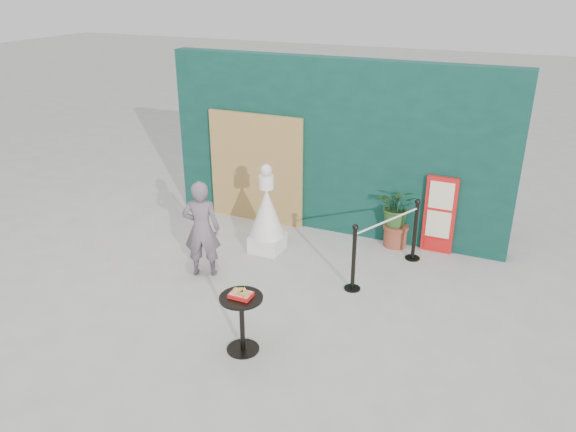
# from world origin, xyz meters

# --- Properties ---
(ground) EXTENTS (60.00, 60.00, 0.00)m
(ground) POSITION_xyz_m (0.00, 0.00, 0.00)
(ground) COLOR #ADAAA5
(ground) RESTS_ON ground
(back_wall) EXTENTS (6.00, 0.30, 3.00)m
(back_wall) POSITION_xyz_m (0.00, 3.15, 1.50)
(back_wall) COLOR #0B3229
(back_wall) RESTS_ON ground
(bamboo_fence) EXTENTS (1.80, 0.08, 2.00)m
(bamboo_fence) POSITION_xyz_m (-1.40, 2.94, 1.00)
(bamboo_fence) COLOR tan
(bamboo_fence) RESTS_ON ground
(woman) EXTENTS (0.64, 0.54, 1.50)m
(woman) POSITION_xyz_m (-1.21, 0.76, 0.75)
(woman) COLOR #60525B
(woman) RESTS_ON ground
(menu_board) EXTENTS (0.50, 0.07, 1.30)m
(menu_board) POSITION_xyz_m (1.90, 2.95, 0.65)
(menu_board) COLOR red
(menu_board) RESTS_ON ground
(statue) EXTENTS (0.58, 0.58, 1.50)m
(statue) POSITION_xyz_m (-0.67, 1.87, 0.61)
(statue) COLOR white
(statue) RESTS_ON ground
(cafe_table) EXTENTS (0.52, 0.52, 0.75)m
(cafe_table) POSITION_xyz_m (0.22, -0.68, 0.50)
(cafe_table) COLOR black
(cafe_table) RESTS_ON ground
(food_basket) EXTENTS (0.26, 0.19, 0.11)m
(food_basket) POSITION_xyz_m (0.23, -0.67, 0.79)
(food_basket) COLOR red
(food_basket) RESTS_ON cafe_table
(planter) EXTENTS (0.63, 0.55, 1.07)m
(planter) POSITION_xyz_m (1.23, 2.89, 0.62)
(planter) COLOR brown
(planter) RESTS_ON ground
(stanchion_barrier) EXTENTS (0.84, 1.54, 1.03)m
(stanchion_barrier) POSITION_xyz_m (1.31, 1.89, 0.49)
(stanchion_barrier) COLOR black
(stanchion_barrier) RESTS_ON ground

